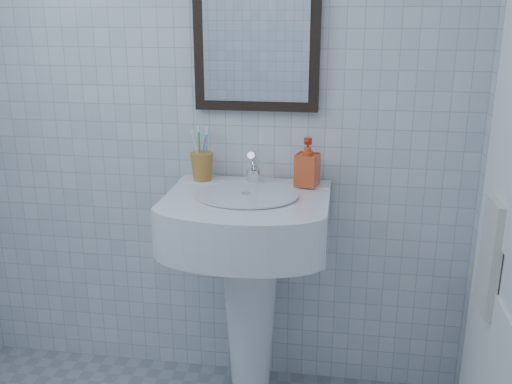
# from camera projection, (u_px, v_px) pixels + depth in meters

# --- Properties ---
(wall_back) EXTENTS (2.20, 0.02, 2.50)m
(wall_back) POSITION_uv_depth(u_px,v_px,m) (209.00, 106.00, 2.36)
(wall_back) COLOR silver
(wall_back) RESTS_ON ground
(washbasin) EXTENTS (0.63, 0.46, 0.96)m
(washbasin) POSITION_uv_depth(u_px,v_px,m) (249.00, 264.00, 2.31)
(washbasin) COLOR white
(washbasin) RESTS_ON ground
(faucet) EXTENTS (0.06, 0.13, 0.14)m
(faucet) POSITION_uv_depth(u_px,v_px,m) (253.00, 170.00, 2.31)
(faucet) COLOR silver
(faucet) RESTS_ON washbasin
(toothbrush_cup) EXTENTS (0.11, 0.11, 0.12)m
(toothbrush_cup) POSITION_uv_depth(u_px,v_px,m) (202.00, 167.00, 2.35)
(toothbrush_cup) COLOR #B6772D
(toothbrush_cup) RESTS_ON washbasin
(soap_dispenser) EXTENTS (0.10, 0.11, 0.19)m
(soap_dispenser) POSITION_uv_depth(u_px,v_px,m) (307.00, 162.00, 2.26)
(soap_dispenser) COLOR red
(soap_dispenser) RESTS_ON washbasin
(wall_mirror) EXTENTS (0.50, 0.04, 0.62)m
(wall_mirror) POSITION_uv_depth(u_px,v_px,m) (256.00, 31.00, 2.22)
(wall_mirror) COLOR black
(wall_mirror) RESTS_ON wall_back
(towel_ring) EXTENTS (0.01, 0.18, 0.18)m
(towel_ring) POSITION_uv_depth(u_px,v_px,m) (504.00, 204.00, 1.77)
(towel_ring) COLOR silver
(towel_ring) RESTS_ON wall_right
(hand_towel) EXTENTS (0.03, 0.16, 0.38)m
(hand_towel) POSITION_uv_depth(u_px,v_px,m) (490.00, 257.00, 1.83)
(hand_towel) COLOR beige
(hand_towel) RESTS_ON towel_ring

